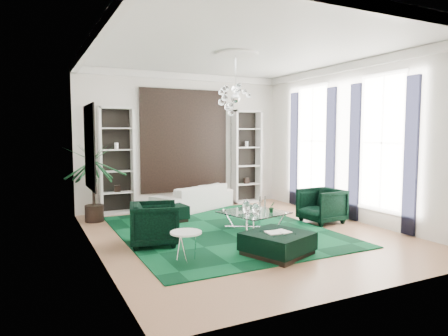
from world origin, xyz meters
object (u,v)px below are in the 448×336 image
armchair_right (322,206)px  ottoman_front (277,244)px  armchair_left (155,224)px  palm (93,172)px  coffee_table (254,221)px  side_table (186,247)px  ottoman_side (165,213)px  sofa (193,198)px

armchair_right → ottoman_front: 2.90m
armchair_left → palm: (-0.71, 2.60, 0.79)m
coffee_table → side_table: (-2.09, -1.37, 0.04)m
armchair_left → ottoman_side: (0.80, 1.85, -0.21)m
palm → side_table: bearing=-77.0°
sofa → ottoman_side: sofa is taller
armchair_left → coffee_table: 2.27m
armchair_left → side_table: bearing=-158.5°
sofa → palm: 2.81m
ottoman_side → side_table: size_ratio=1.73×
ottoman_side → side_table: (-0.63, -3.07, 0.05)m
armchair_right → ottoman_front: bearing=-58.3°
coffee_table → ottoman_front: coffee_table is taller
sofa → ottoman_front: 4.45m
sofa → ottoman_front: sofa is taller
ottoman_side → palm: (-1.52, 0.75, 1.00)m
coffee_table → side_table: size_ratio=2.31×
armchair_right → ottoman_front: size_ratio=0.89×
armchair_left → coffee_table: (2.26, 0.15, -0.20)m
armchair_right → ottoman_side: 3.73m
armchair_right → side_table: bearing=-74.9°
ottoman_side → ottoman_front: (0.92, -3.42, 0.00)m
side_table → palm: bearing=103.0°
ottoman_front → side_table: size_ratio=1.92×
palm → ottoman_side: bearing=-26.3°
coffee_table → ottoman_side: size_ratio=1.33×
coffee_table → ottoman_side: 2.24m
ottoman_side → palm: size_ratio=0.38×
palm → sofa: bearing=5.9°
armchair_left → coffee_table: armchair_left is taller
coffee_table → palm: palm is taller
sofa → ottoman_front: (-0.22, -4.44, -0.15)m
coffee_table → ottoman_side: (-1.46, 1.71, -0.01)m
sofa → armchair_right: size_ratio=2.68×
sofa → side_table: 4.47m
side_table → palm: size_ratio=0.22×
armchair_left → ottoman_side: 2.03m
coffee_table → ottoman_front: 1.80m
armchair_right → side_table: armchair_right is taller
ottoman_front → side_table: 1.59m
sofa → coffee_table: 2.75m
armchair_right → coffee_table: size_ratio=0.75×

